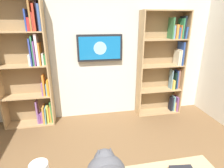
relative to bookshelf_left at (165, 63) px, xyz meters
The scene contains 4 objects.
wall_back 1.38m from the bookshelf_left, ahead, with size 4.52×0.06×2.70m, color beige.
bookshelf_left is the anchor object (origin of this frame).
bookshelf_right 2.46m from the bookshelf_left, ahead, with size 0.83×0.28×2.19m.
wall_mounted_tv 1.30m from the bookshelf_left, ahead, with size 0.81×0.07×0.47m.
Camera 1 is at (0.33, 1.10, 1.79)m, focal length 29.01 mm.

